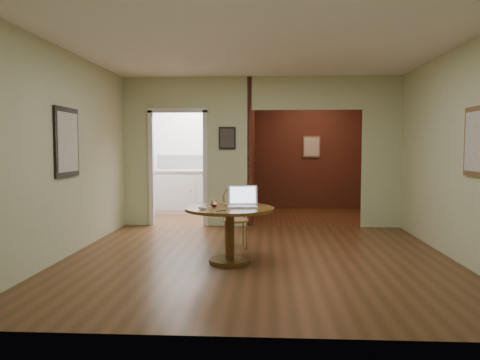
# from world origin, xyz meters

# --- Properties ---
(floor) EXTENTS (5.00, 5.00, 0.00)m
(floor) POSITION_xyz_m (0.00, 0.00, 0.00)
(floor) COLOR #432913
(floor) RESTS_ON ground
(room_shell) EXTENTS (5.20, 7.50, 5.00)m
(room_shell) POSITION_xyz_m (-0.47, 3.10, 1.29)
(room_shell) COLOR white
(room_shell) RESTS_ON ground
(dining_table) EXTENTS (1.11, 1.11, 0.69)m
(dining_table) POSITION_xyz_m (-0.34, -0.22, 0.51)
(dining_table) COLOR brown
(dining_table) RESTS_ON ground
(chair) EXTENTS (0.45, 0.45, 0.88)m
(chair) POSITION_xyz_m (-0.34, 0.69, 0.49)
(chair) COLOR #AF7B3E
(chair) RESTS_ON ground
(open_laptop) EXTENTS (0.40, 0.36, 0.26)m
(open_laptop) POSITION_xyz_m (-0.19, -0.13, 0.76)
(open_laptop) COLOR white
(open_laptop) RESTS_ON dining_table
(closed_laptop) EXTENTS (0.35, 0.28, 0.02)m
(closed_laptop) POSITION_xyz_m (-0.26, -0.02, 0.70)
(closed_laptop) COLOR #B0AFB4
(closed_laptop) RESTS_ON dining_table
(mouse) EXTENTS (0.12, 0.07, 0.05)m
(mouse) POSITION_xyz_m (-0.65, -0.46, 0.72)
(mouse) COLOR white
(mouse) RESTS_ON dining_table
(wine_glass) EXTENTS (0.09, 0.09, 0.10)m
(wine_glass) POSITION_xyz_m (-0.54, -0.24, 0.74)
(wine_glass) COLOR white
(wine_glass) RESTS_ON dining_table
(pen) EXTENTS (0.11, 0.11, 0.01)m
(pen) POSITION_xyz_m (-0.42, -0.56, 0.70)
(pen) COLOR #0B1952
(pen) RESTS_ON dining_table
(kitchen_cabinet) EXTENTS (2.06, 0.60, 0.94)m
(kitchen_cabinet) POSITION_xyz_m (-1.35, 4.20, 0.47)
(kitchen_cabinet) COLOR white
(kitchen_cabinet) RESTS_ON ground
(grocery_bag) EXTENTS (0.32, 0.28, 0.31)m
(grocery_bag) POSITION_xyz_m (-1.12, 4.20, 1.09)
(grocery_bag) COLOR #BFAA8C
(grocery_bag) RESTS_ON kitchen_cabinet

